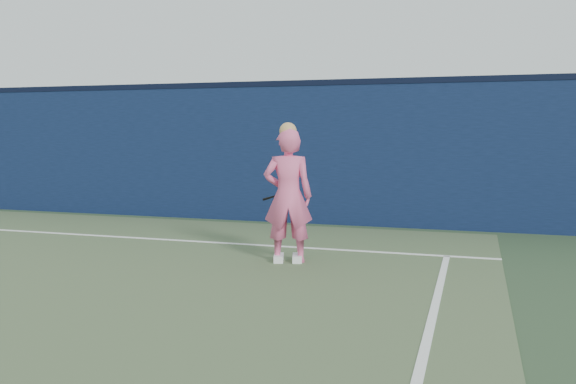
% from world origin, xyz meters
% --- Properties ---
extents(backstop_wall, '(24.00, 0.40, 2.50)m').
position_xyz_m(backstop_wall, '(0.00, 6.50, 1.25)').
color(backstop_wall, '#0B1834').
rests_on(backstop_wall, ground).
extents(wall_cap, '(24.00, 0.42, 0.10)m').
position_xyz_m(wall_cap, '(0.00, 6.50, 2.55)').
color(wall_cap, black).
rests_on(wall_cap, backstop_wall).
extents(player, '(0.71, 0.56, 1.80)m').
position_xyz_m(player, '(2.85, 3.06, 0.87)').
color(player, '#ED5C8E').
rests_on(player, ground).
extents(racket, '(0.50, 0.17, 0.27)m').
position_xyz_m(racket, '(2.71, 3.48, 0.86)').
color(racket, black).
rests_on(racket, ground).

